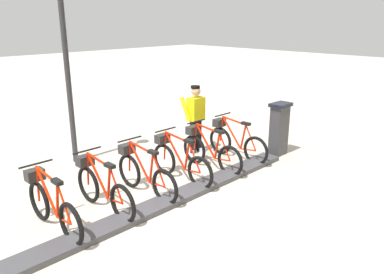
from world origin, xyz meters
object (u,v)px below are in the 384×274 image
(bike_docked_5, at_px, (51,205))
(lamp_post, at_px, (64,40))
(bike_docked_2, at_px, (179,160))
(bike_docked_0, at_px, (235,141))
(bike_docked_3, at_px, (144,173))
(worker_near_rack, at_px, (196,117))
(bike_docked_4, at_px, (102,187))
(bike_docked_1, at_px, (209,150))
(payment_kiosk, at_px, (279,128))

(bike_docked_5, relative_size, lamp_post, 0.41)
(bike_docked_2, height_order, lamp_post, lamp_post)
(bike_docked_0, relative_size, bike_docked_2, 1.00)
(bike_docked_0, distance_m, bike_docked_3, 2.71)
(bike_docked_0, bearing_deg, worker_near_rack, 20.00)
(bike_docked_4, relative_size, bike_docked_5, 1.00)
(bike_docked_0, xyz_separation_m, lamp_post, (2.49, 2.76, 2.31))
(bike_docked_2, distance_m, bike_docked_5, 2.71)
(bike_docked_5, bearing_deg, worker_near_rack, -77.08)
(bike_docked_3, bearing_deg, bike_docked_1, -90.00)
(bike_docked_5, bearing_deg, bike_docked_1, -90.00)
(bike_docked_1, height_order, bike_docked_3, same)
(bike_docked_1, height_order, worker_near_rack, worker_near_rack)
(bike_docked_5, height_order, worker_near_rack, worker_near_rack)
(bike_docked_2, distance_m, bike_docked_4, 1.81)
(lamp_post, bearing_deg, bike_docked_5, 144.88)
(bike_docked_0, xyz_separation_m, bike_docked_4, (0.00, 3.62, 0.00))
(bike_docked_3, distance_m, bike_docked_4, 0.90)
(bike_docked_4, bearing_deg, payment_kiosk, -97.13)
(worker_near_rack, height_order, lamp_post, lamp_post)
(bike_docked_3, bearing_deg, payment_kiosk, -98.87)
(bike_docked_4, bearing_deg, worker_near_rack, -73.67)
(bike_docked_0, xyz_separation_m, bike_docked_5, (0.00, 4.52, 0.00))
(bike_docked_3, distance_m, lamp_post, 3.40)
(bike_docked_3, relative_size, bike_docked_4, 1.00)
(bike_docked_0, relative_size, worker_near_rack, 1.04)
(bike_docked_5, bearing_deg, bike_docked_3, -90.00)
(bike_docked_1, xyz_separation_m, worker_near_rack, (0.96, -0.56, 0.48))
(payment_kiosk, bearing_deg, bike_docked_0, 59.05)
(bike_docked_3, bearing_deg, bike_docked_0, -90.00)
(payment_kiosk, bearing_deg, bike_docked_1, 72.89)
(bike_docked_1, height_order, bike_docked_4, same)
(worker_near_rack, distance_m, lamp_post, 3.40)
(payment_kiosk, bearing_deg, bike_docked_5, 84.04)
(bike_docked_0, distance_m, lamp_post, 4.38)
(bike_docked_5, bearing_deg, lamp_post, -35.12)
(bike_docked_1, distance_m, lamp_post, 3.87)
(worker_near_rack, xyz_separation_m, lamp_post, (1.54, 2.42, 1.83))
(bike_docked_2, height_order, worker_near_rack, worker_near_rack)
(worker_near_rack, bearing_deg, bike_docked_2, 123.25)
(bike_docked_0, xyz_separation_m, bike_docked_3, (0.00, 2.71, 0.00))
(payment_kiosk, bearing_deg, worker_near_rack, 40.41)
(bike_docked_4, xyz_separation_m, worker_near_rack, (0.96, -3.27, 0.48))
(bike_docked_0, xyz_separation_m, worker_near_rack, (0.96, 0.35, 0.48))
(bike_docked_1, distance_m, bike_docked_2, 0.90)
(bike_docked_3, distance_m, worker_near_rack, 2.59)
(bike_docked_3, height_order, lamp_post, lamp_post)
(worker_near_rack, bearing_deg, bike_docked_0, -160.00)
(bike_docked_3, xyz_separation_m, bike_docked_5, (0.00, 1.81, 0.00))
(bike_docked_4, bearing_deg, bike_docked_0, -90.00)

